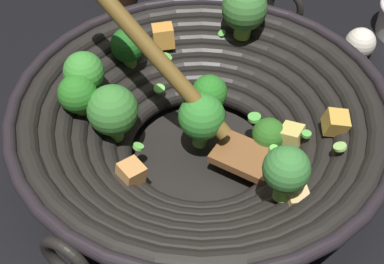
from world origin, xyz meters
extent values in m
plane|color=black|center=(0.00, 0.00, 0.00)|extent=(4.00, 4.00, 0.00)
cylinder|color=black|center=(0.00, 0.00, 0.01)|extent=(0.16, 0.16, 0.01)
torus|color=black|center=(0.00, 0.00, 0.02)|extent=(0.22, 0.22, 0.03)
torus|color=black|center=(0.00, 0.00, 0.03)|extent=(0.25, 0.25, 0.03)
torus|color=black|center=(0.00, 0.00, 0.04)|extent=(0.28, 0.28, 0.03)
torus|color=black|center=(0.00, 0.00, 0.05)|extent=(0.31, 0.31, 0.03)
torus|color=black|center=(0.00, 0.00, 0.06)|extent=(0.34, 0.34, 0.03)
torus|color=black|center=(0.00, 0.00, 0.07)|extent=(0.38, 0.38, 0.03)
torus|color=black|center=(0.00, 0.00, 0.08)|extent=(0.41, 0.41, 0.03)
torus|color=black|center=(0.00, 0.00, 0.09)|extent=(0.43, 0.43, 0.01)
torus|color=black|center=(0.18, 0.14, 0.09)|extent=(0.04, 0.05, 0.05)
torus|color=black|center=(-0.18, -0.14, 0.09)|extent=(0.04, 0.05, 0.05)
cylinder|color=#7EBB46|center=(-0.04, 0.12, 0.07)|extent=(0.03, 0.03, 0.03)
sphere|color=#397D37|center=(-0.04, 0.12, 0.10)|extent=(0.05, 0.05, 0.05)
cylinder|color=#76A53E|center=(-0.11, -0.12, 0.08)|extent=(0.03, 0.03, 0.02)
sphere|color=#3B7534|center=(-0.11, -0.12, 0.12)|extent=(0.06, 0.06, 0.06)
cylinder|color=#57903C|center=(0.00, 0.00, 0.04)|extent=(0.02, 0.02, 0.03)
sphere|color=#32852F|center=(0.00, 0.00, 0.07)|extent=(0.05, 0.05, 0.05)
cylinder|color=#75B43F|center=(0.12, -0.07, 0.06)|extent=(0.02, 0.02, 0.02)
sphere|color=#297522|center=(0.12, -0.07, 0.09)|extent=(0.04, 0.04, 0.04)
cylinder|color=#77B33B|center=(-0.07, 0.03, 0.02)|extent=(0.02, 0.01, 0.01)
sphere|color=#2B651F|center=(-0.07, 0.03, 0.04)|extent=(0.04, 0.04, 0.04)
cylinder|color=#72B042|center=(-0.03, -0.04, 0.04)|extent=(0.03, 0.03, 0.02)
sphere|color=#277622|center=(-0.03, -0.04, 0.07)|extent=(0.04, 0.04, 0.04)
cylinder|color=#69A540|center=(0.09, -0.04, 0.04)|extent=(0.03, 0.02, 0.02)
sphere|color=#397E32|center=(0.09, -0.04, 0.08)|extent=(0.06, 0.06, 0.06)
cylinder|color=#78AF4F|center=(0.11, -0.09, 0.07)|extent=(0.02, 0.02, 0.02)
sphere|color=#3D9134|center=(0.11, -0.09, 0.10)|extent=(0.05, 0.05, 0.05)
cylinder|color=#5C8E36|center=(0.04, -0.13, 0.06)|extent=(0.02, 0.02, 0.02)
sphere|color=#1E5F1D|center=(0.04, -0.13, 0.09)|extent=(0.04, 0.04, 0.04)
cube|color=#DEBC77|center=(-0.05, 0.13, 0.06)|extent=(0.03, 0.03, 0.03)
cube|color=gold|center=(-0.01, -0.15, 0.08)|extent=(0.03, 0.04, 0.03)
cube|color=gold|center=(-0.13, 0.07, 0.08)|extent=(0.03, 0.03, 0.03)
cube|color=#D3904E|center=(0.09, 0.03, 0.04)|extent=(0.03, 0.03, 0.03)
cube|color=#D6C261|center=(-0.10, 0.04, 0.04)|extent=(0.04, 0.04, 0.03)
cylinder|color=#56B247|center=(0.00, -0.12, 0.07)|extent=(0.02, 0.02, 0.01)
cylinder|color=#56B247|center=(-0.08, -0.13, 0.08)|extent=(0.01, 0.01, 0.01)
cylinder|color=#6BC651|center=(0.08, -0.01, 0.04)|extent=(0.02, 0.02, 0.01)
cylinder|color=#56B247|center=(-0.10, 0.06, 0.06)|extent=(0.02, 0.02, 0.00)
cylinder|color=#6BC651|center=(-0.07, 0.05, 0.05)|extent=(0.02, 0.02, 0.01)
cylinder|color=#56B247|center=(-0.06, 0.01, 0.05)|extent=(0.02, 0.02, 0.01)
cylinder|color=#6BC651|center=(0.02, -0.09, 0.05)|extent=(0.02, 0.02, 0.01)
cylinder|color=#99D166|center=(-0.11, 0.11, 0.08)|extent=(0.02, 0.02, 0.01)
cube|color=brown|center=(-0.04, 0.05, 0.04)|extent=(0.08, 0.09, 0.01)
cylinder|color=brown|center=(0.04, -0.05, 0.14)|extent=(0.14, 0.17, 0.17)
sphere|color=silver|center=(-0.30, -0.10, 0.02)|extent=(0.05, 0.05, 0.05)
camera|label=1|loc=(0.16, 0.37, 0.47)|focal=47.18mm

